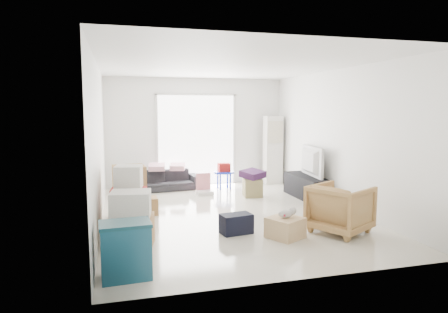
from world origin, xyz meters
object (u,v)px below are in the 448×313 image
at_px(ottoman, 253,188).
at_px(kids_table, 224,171).
at_px(armchair, 340,206).
at_px(wood_crate, 285,228).
at_px(tv_console, 307,187).
at_px(television, 307,173).
at_px(storage_bins, 126,250).
at_px(ac_tower, 273,150).
at_px(sofa, 166,177).

relative_size(ottoman, kids_table, 0.63).
height_order(armchair, wood_crate, armchair).
bearing_deg(kids_table, tv_console, -44.02).
bearing_deg(armchair, tv_console, -43.32).
xyz_separation_m(television, armchair, (-0.62, -2.36, -0.14)).
relative_size(storage_bins, wood_crate, 1.42).
height_order(tv_console, armchair, armchair).
bearing_deg(ac_tower, sofa, -176.94).
distance_m(ottoman, wood_crate, 2.89).
relative_size(tv_console, television, 1.31).
xyz_separation_m(ac_tower, armchair, (-0.57, -4.20, -0.46)).
distance_m(armchair, wood_crate, 0.97).
distance_m(armchair, ottoman, 2.88).
bearing_deg(television, wood_crate, 152.98).
xyz_separation_m(storage_bins, ottoman, (2.82, 3.71, -0.13)).
xyz_separation_m(tv_console, storage_bins, (-3.90, -3.24, 0.09)).
distance_m(television, armchair, 2.45).
height_order(television, storage_bins, storage_bins).
xyz_separation_m(tv_console, armchair, (-0.62, -2.36, 0.17)).
height_order(ottoman, kids_table, kids_table).
xyz_separation_m(television, storage_bins, (-3.90, -3.24, -0.23)).
bearing_deg(wood_crate, storage_bins, -159.91).
distance_m(ottoman, kids_table, 1.07).
xyz_separation_m(television, wood_crate, (-1.55, -2.38, -0.41)).
bearing_deg(storage_bins, sofa, 77.99).
height_order(television, kids_table, television).
height_order(ac_tower, tv_console, ac_tower).
bearing_deg(armchair, kids_table, -15.90).
height_order(tv_console, ottoman, tv_console).
bearing_deg(wood_crate, kids_table, 88.90).
height_order(tv_console, kids_table, kids_table).
bearing_deg(armchair, storage_bins, 76.29).
relative_size(sofa, storage_bins, 2.45).
distance_m(armchair, storage_bins, 3.40).
relative_size(television, sofa, 0.69).
bearing_deg(sofa, ac_tower, -3.17).
xyz_separation_m(kids_table, wood_crate, (-0.07, -3.81, -0.29)).
bearing_deg(storage_bins, tv_console, 39.74).
xyz_separation_m(armchair, ottoman, (-0.46, 2.83, -0.22)).
relative_size(television, storage_bins, 1.70).
relative_size(tv_console, storage_bins, 2.23).
relative_size(tv_console, kids_table, 2.32).
distance_m(sofa, kids_table, 1.40).
bearing_deg(wood_crate, tv_console, 56.95).
distance_m(television, storage_bins, 5.08).
bearing_deg(television, storage_bins, 135.78).
relative_size(sofa, kids_table, 2.55).
xyz_separation_m(ac_tower, television, (0.05, -1.84, -0.31)).
bearing_deg(tv_console, kids_table, 135.98).
xyz_separation_m(ac_tower, tv_console, (0.05, -1.84, -0.63)).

